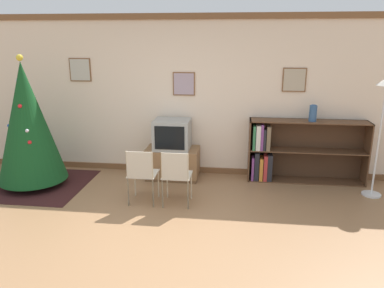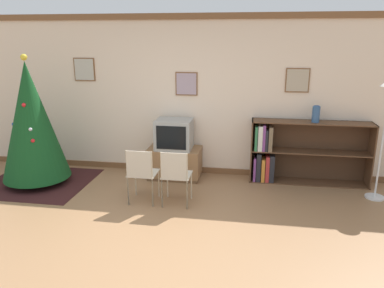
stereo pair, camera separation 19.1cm
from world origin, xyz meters
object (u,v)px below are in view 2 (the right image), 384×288
television (174,134)px  bookshelf (289,153)px  tv_console (175,163)px  folding_chair_left (141,172)px  christmas_tree (32,121)px  folding_chair_right (176,174)px  vase (316,114)px

television → bookshelf: size_ratio=0.31×
tv_console → folding_chair_left: folding_chair_left is taller
christmas_tree → folding_chair_right: bearing=-11.4°
folding_chair_left → bookshelf: size_ratio=0.43×
christmas_tree → folding_chair_left: 2.07m
folding_chair_left → tv_console: bearing=77.4°
television → vase: (2.26, 0.08, 0.40)m
christmas_tree → folding_chair_left: size_ratio=2.53×
folding_chair_right → vase: 2.44m
christmas_tree → bookshelf: (4.09, 0.73, -0.55)m
television → vase: vase is taller
tv_console → folding_chair_left: size_ratio=1.08×
christmas_tree → tv_console: 2.39m
folding_chair_right → vase: size_ratio=3.09×
vase → christmas_tree: bearing=-171.1°
folding_chair_left → folding_chair_right: 0.50m
vase → bookshelf: bearing=173.9°
folding_chair_left → vase: size_ratio=3.09×
television → folding_chair_left: 1.17m
christmas_tree → bookshelf: 4.19m
folding_chair_left → vase: 2.86m
vase → folding_chair_right: bearing=-149.6°
tv_console → television: bearing=-90.0°
tv_console → folding_chair_right: bearing=-77.4°
tv_console → folding_chair_left: (-0.25, -1.11, 0.21)m
tv_console → bookshelf: (1.91, 0.11, 0.23)m
christmas_tree → bookshelf: bearing=10.1°
vase → television: bearing=-178.0°
christmas_tree → vase: (4.44, 0.69, 0.13)m
television → christmas_tree: bearing=-164.2°
folding_chair_right → tv_console: bearing=102.6°
folding_chair_right → bookshelf: size_ratio=0.43×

